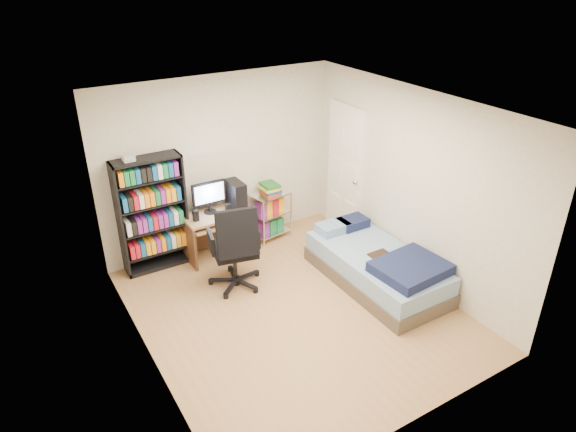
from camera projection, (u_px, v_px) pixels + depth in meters
room at (295, 219)px, 5.71m from camera, size 3.58×4.08×2.58m
media_shelf at (152, 213)px, 6.80m from camera, size 0.90×0.30×1.66m
computer_desk at (221, 215)px, 7.22m from camera, size 0.89×0.52×1.12m
office_chair at (236, 261)px, 6.55m from camera, size 0.84×0.84×1.19m
wire_cart at (270, 202)px, 7.65m from camera, size 0.60×0.48×0.89m
bed at (378, 267)px, 6.69m from camera, size 0.98×1.97×0.56m
door at (345, 171)px, 7.64m from camera, size 0.12×0.80×2.00m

